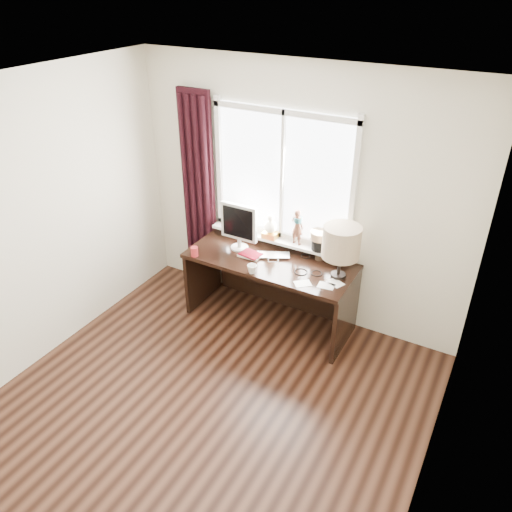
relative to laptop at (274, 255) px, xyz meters
The scene contains 18 objects.
floor 1.87m from the laptop, 86.65° to the right, with size 3.50×4.00×0.00m, color #45271A.
ceiling 2.51m from the laptop, 86.65° to the right, with size 3.50×4.00×0.00m, color white.
wall_back 0.62m from the laptop, 71.42° to the left, with size 3.50×2.60×0.00m, color beige.
wall_left 2.43m from the laptop, 134.09° to the right, with size 4.00×2.60×0.00m, color beige.
wall_right 2.57m from the laptop, 42.64° to the right, with size 4.00×2.60×0.00m, color beige.
laptop is the anchor object (origin of this frame).
mug 0.38m from the laptop, 95.76° to the right, with size 0.09×0.09×0.09m, color white.
red_cup 0.79m from the laptop, 151.94° to the right, with size 0.07×0.07×0.10m, color maroon.
window 0.60m from the laptop, 98.82° to the left, with size 1.52×0.20×1.40m.
curtain 1.11m from the laptop, 168.87° to the left, with size 0.38×0.09×2.25m.
desk 0.26m from the laptop, 90.60° to the left, with size 1.70×0.70×0.75m.
monitor 0.47m from the laptop, behind, with size 0.40×0.18×0.49m.
notebook_stack 0.23m from the laptop, 154.25° to the right, with size 0.24×0.18×0.03m.
brush_holder 0.46m from the laptop, 22.70° to the left, with size 0.09×0.09×0.25m.
icon_frame 0.60m from the laptop, 21.40° to the left, with size 0.10×0.03×0.13m.
table_lamp 0.79m from the laptop, ahead, with size 0.35×0.35×0.52m.
loose_papers 0.66m from the laptop, 20.97° to the right, with size 0.44×0.33×0.00m.
desk_cables 0.39m from the laptop, ahead, with size 0.35×0.44×0.01m.
Camera 1 is at (1.85, -2.16, 3.27)m, focal length 35.00 mm.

